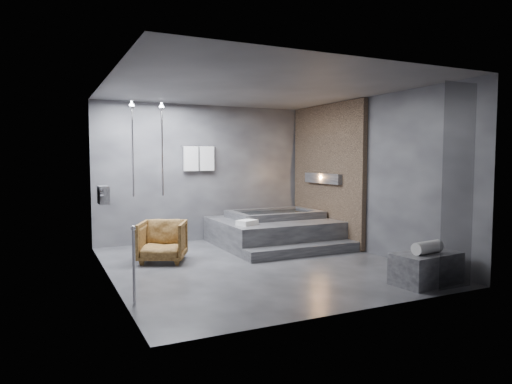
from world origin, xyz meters
TOP-DOWN VIEW (x-y plane):
  - room at (0.40, 0.24)m, footprint 5.00×5.04m
  - tub_deck at (1.05, 1.45)m, footprint 2.20×2.00m
  - tub_step at (1.05, 0.27)m, footprint 2.20×0.36m
  - concrete_bench at (1.61, -2.00)m, footprint 0.99×0.62m
  - driftwood_chair at (-1.31, 0.85)m, footprint 0.97×0.99m
  - rolled_towel at (1.58, -2.05)m, footprint 0.49×0.23m
  - deck_towel at (0.26, 0.94)m, footprint 0.41×0.36m

SIDE VIEW (x-z plane):
  - tub_step at x=1.05m, z-range 0.00..0.18m
  - concrete_bench at x=1.61m, z-range 0.00..0.43m
  - tub_deck at x=1.05m, z-range 0.00..0.50m
  - driftwood_chair at x=-1.31m, z-range 0.00..0.68m
  - rolled_towel at x=1.58m, z-range 0.43..0.59m
  - deck_towel at x=0.26m, z-range 0.50..0.59m
  - room at x=0.40m, z-range 0.32..3.14m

